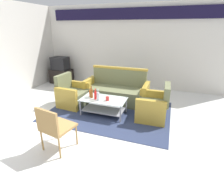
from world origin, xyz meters
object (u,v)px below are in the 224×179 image
(armchair_right, at_px, (153,107))
(bottle_red, at_px, (95,95))
(bottle_clear, at_px, (98,96))
(wicker_chair, at_px, (54,126))
(bottle_brown, at_px, (92,93))
(bottle_orange, at_px, (90,93))
(armchair_left, at_px, (73,95))
(cup, at_px, (107,99))
(television, at_px, (60,63))
(couch, at_px, (117,91))
(coffee_table, at_px, (104,104))
(tv_stand, at_px, (61,76))

(armchair_right, distance_m, bottle_red, 1.40)
(bottle_clear, height_order, wicker_chair, wicker_chair)
(bottle_brown, height_order, bottle_orange, bottle_brown)
(armchair_left, distance_m, cup, 1.19)
(television, bearing_deg, bottle_brown, 139.68)
(couch, height_order, coffee_table, couch)
(armchair_left, relative_size, television, 1.40)
(armchair_right, distance_m, bottle_brown, 1.51)
(armchair_right, height_order, coffee_table, armchair_right)
(armchair_right, distance_m, bottle_clear, 1.32)
(bottle_clear, distance_m, bottle_brown, 0.24)
(bottle_clear, xyz_separation_m, wicker_chair, (-0.20, -1.41, -0.03))
(bottle_brown, bearing_deg, bottle_orange, 136.40)
(cup, height_order, wicker_chair, wicker_chair)
(armchair_right, bearing_deg, bottle_orange, 93.91)
(bottle_orange, relative_size, tv_stand, 0.29)
(tv_stand, bearing_deg, coffee_table, -37.19)
(coffee_table, xyz_separation_m, bottle_brown, (-0.30, -0.03, 0.26))
(couch, height_order, tv_stand, couch)
(bottle_clear, height_order, cup, bottle_clear)
(bottle_clear, relative_size, tv_stand, 0.36)
(bottle_orange, bearing_deg, television, 138.80)
(armchair_right, distance_m, coffee_table, 1.19)
(coffee_table, relative_size, bottle_clear, 3.78)
(coffee_table, bearing_deg, wicker_chair, -100.55)
(couch, height_order, armchair_left, couch)
(bottle_clear, relative_size, cup, 2.91)
(coffee_table, bearing_deg, armchair_left, 167.32)
(armchair_left, bearing_deg, cup, 79.91)
(bottle_clear, distance_m, tv_stand, 3.21)
(armchair_right, height_order, tv_stand, armchair_right)
(armchair_left, height_order, cup, armchair_left)
(armchair_right, relative_size, bottle_orange, 3.62)
(armchair_right, relative_size, coffee_table, 0.77)
(armchair_left, distance_m, television, 2.33)
(bottle_brown, height_order, cup, bottle_brown)
(bottle_clear, xyz_separation_m, bottle_orange, (-0.28, 0.16, -0.02))
(armchair_right, bearing_deg, wicker_chair, 137.62)
(armchair_right, height_order, bottle_red, armchair_right)
(wicker_chair, bearing_deg, coffee_table, 90.02)
(couch, relative_size, bottle_red, 6.69)
(tv_stand, bearing_deg, bottle_orange, -41.16)
(coffee_table, distance_m, bottle_brown, 0.40)
(couch, bearing_deg, bottle_brown, 67.97)
(bottle_clear, height_order, bottle_red, bottle_clear)
(television, bearing_deg, tv_stand, 90.00)
(coffee_table, height_order, cup, cup)
(cup, relative_size, television, 0.16)
(coffee_table, bearing_deg, bottle_red, -154.25)
(coffee_table, xyz_separation_m, bottle_orange, (-0.36, 0.02, 0.23))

